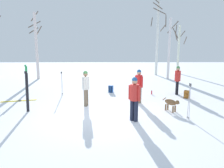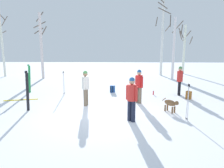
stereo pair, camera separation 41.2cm
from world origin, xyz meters
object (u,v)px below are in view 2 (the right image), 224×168
(person_3, at_px, (86,86))
(birch_tree_0, at_px, (2,42))
(person_1, at_px, (180,79))
(ski_pair_lying_0, at_px, (21,100))
(ski_poles_1, at_px, (188,101))
(birch_tree_2, at_px, (162,34))
(person_0, at_px, (139,84))
(birch_tree_1, at_px, (41,45))
(birch_tree_3, at_px, (174,47))
(ski_pair_planted_0, at_px, (27,91))
(backpack_1, at_px, (189,95))
(person_4, at_px, (132,96))
(dog, at_px, (171,104))
(birch_tree_4, at_px, (184,48))
(ski_pair_planted_1, at_px, (29,79))
(water_bottle_0, at_px, (153,93))
(ski_poles_0, at_px, (64,82))
(backpack_0, at_px, (113,89))

(person_3, distance_m, birch_tree_0, 13.80)
(person_1, xyz_separation_m, ski_pair_lying_0, (-8.88, -1.42, -0.97))
(person_3, xyz_separation_m, ski_poles_1, (4.25, -1.94, -0.21))
(ski_poles_1, bearing_deg, birch_tree_2, 82.68)
(person_0, relative_size, birch_tree_1, 0.29)
(birch_tree_3, bearing_deg, person_1, -101.35)
(person_0, height_order, ski_pair_planted_0, ski_pair_planted_0)
(person_0, distance_m, birch_tree_0, 15.41)
(ski_poles_1, bearing_deg, backpack_1, 70.17)
(person_4, distance_m, ski_pair_lying_0, 6.56)
(dog, bearing_deg, birch_tree_4, 70.52)
(ski_pair_planted_1, xyz_separation_m, birch_tree_0, (-5.52, 6.97, 2.44))
(person_4, xyz_separation_m, birch_tree_2, (3.83, 13.06, 3.09))
(birch_tree_0, height_order, birch_tree_3, birch_tree_0)
(dog, distance_m, birch_tree_1, 13.48)
(ski_pair_lying_0, distance_m, birch_tree_3, 13.02)
(backpack_1, distance_m, water_bottle_0, 2.01)
(ski_pair_planted_1, height_order, birch_tree_2, birch_tree_2)
(water_bottle_0, height_order, birch_tree_3, birch_tree_3)
(person_4, height_order, backpack_1, person_4)
(person_0, height_order, ski_poles_0, person_0)
(person_4, relative_size, birch_tree_3, 0.31)
(ski_pair_planted_0, bearing_deg, person_0, 15.31)
(water_bottle_0, distance_m, birch_tree_0, 15.45)
(ski_poles_1, height_order, birch_tree_0, birch_tree_0)
(person_1, xyz_separation_m, backpack_1, (0.24, -0.94, -0.77))
(birch_tree_3, distance_m, birch_tree_4, 4.38)
(ski_pair_planted_1, height_order, birch_tree_0, birch_tree_0)
(birch_tree_0, relative_size, birch_tree_1, 1.11)
(person_0, bearing_deg, ski_poles_1, -56.47)
(person_4, height_order, birch_tree_4, birch_tree_4)
(ski_poles_0, height_order, birch_tree_4, birch_tree_4)
(ski_pair_planted_0, relative_size, water_bottle_0, 7.41)
(ski_pair_planted_1, distance_m, ski_pair_lying_0, 2.07)
(dog, xyz_separation_m, ski_pair_planted_1, (-7.86, 3.68, 0.49))
(person_1, bearing_deg, birch_tree_3, 78.65)
(person_4, height_order, backpack_0, person_4)
(person_0, height_order, water_bottle_0, person_0)
(person_3, xyz_separation_m, birch_tree_3, (6.46, 8.59, 1.84))
(ski_pair_planted_1, distance_m, ski_poles_0, 2.33)
(ski_poles_1, relative_size, birch_tree_4, 0.28)
(ski_poles_0, bearing_deg, person_4, -49.22)
(person_4, height_order, birch_tree_0, birch_tree_0)
(ski_pair_planted_1, distance_m, birch_tree_1, 6.36)
(dog, bearing_deg, ski_poles_1, -70.45)
(ski_pair_planted_0, relative_size, ski_pair_planted_1, 1.02)
(backpack_0, bearing_deg, birch_tree_4, 52.07)
(dog, xyz_separation_m, backpack_1, (1.57, 2.31, -0.17))
(person_1, distance_m, ski_poles_1, 4.39)
(person_1, bearing_deg, birch_tree_4, 71.41)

